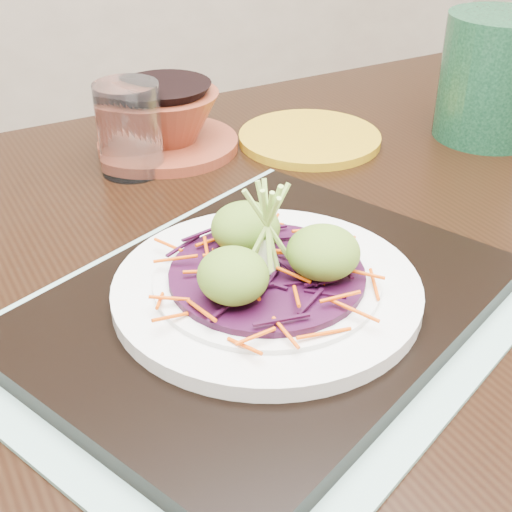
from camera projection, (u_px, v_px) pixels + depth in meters
name	position (u px, v px, depth m)	size (l,w,h in m)	color
dining_table	(231.00, 369.00, 0.69)	(1.37, 0.96, 0.82)	black
placemat	(267.00, 315.00, 0.58)	(0.43, 0.34, 0.00)	#86ADA6
serving_tray	(267.00, 304.00, 0.57)	(0.38, 0.28, 0.02)	black
white_plate	(267.00, 288.00, 0.57)	(0.25, 0.25, 0.02)	silver
cabbage_bed	(267.00, 274.00, 0.56)	(0.15, 0.15, 0.01)	black
carrot_julienne	(267.00, 266.00, 0.56)	(0.19, 0.19, 0.01)	#D84703
guacamole_scoops	(267.00, 251.00, 0.55)	(0.13, 0.12, 0.04)	#557523
scallion_garnish	(267.00, 230.00, 0.54)	(0.06, 0.06, 0.08)	#9ECF53
water_glass	(129.00, 129.00, 0.79)	(0.07, 0.07, 0.10)	white
terracotta_bowl_set	(167.00, 124.00, 0.85)	(0.21, 0.21, 0.07)	maroon
yellow_plate	(310.00, 138.00, 0.89)	(0.18, 0.18, 0.01)	#AD8313
green_jar	(494.00, 78.00, 0.87)	(0.13, 0.13, 0.15)	#1C502F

